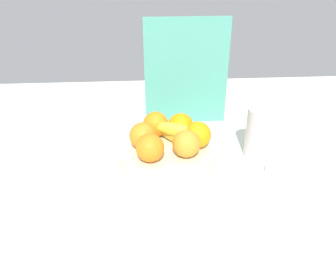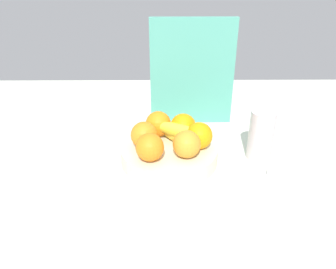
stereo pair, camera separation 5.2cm
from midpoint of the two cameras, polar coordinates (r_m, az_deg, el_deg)
ground_plane at (r=101.57cm, az=-2.06°, el=-5.08°), size 180.00×140.00×3.00cm
fruit_bowl at (r=99.42cm, az=-1.50°, el=-3.24°), size 27.90×27.90×4.71cm
orange_front_left at (r=90.46cm, az=-4.65°, el=-2.26°), size 7.61×7.61×7.61cm
orange_front_right at (r=92.15cm, az=1.48°, el=-1.55°), size 7.61×7.61×7.61cm
orange_center at (r=96.62cm, az=3.41°, el=-0.08°), size 7.61×7.61×7.61cm
orange_back_left at (r=101.31cm, az=0.66°, el=1.41°), size 7.61×7.61×7.61cm
orange_back_right at (r=102.51cm, az=-3.52°, el=1.69°), size 7.61×7.61×7.61cm
orange_top_stack at (r=96.14cm, az=-5.75°, el=-0.33°), size 7.61×7.61×7.61cm
banana_bunch at (r=98.51cm, az=0.19°, el=0.11°), size 16.78×15.49×6.20cm
cutting_board at (r=116.98cm, az=1.74°, el=10.21°), size 28.01×1.91×36.00cm
thermos_tumbler at (r=102.82cm, az=13.30°, el=0.31°), size 7.15×7.15×14.79cm
jar_lid at (r=99.37cm, az=16.28°, el=-5.73°), size 6.70×6.70×1.24cm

